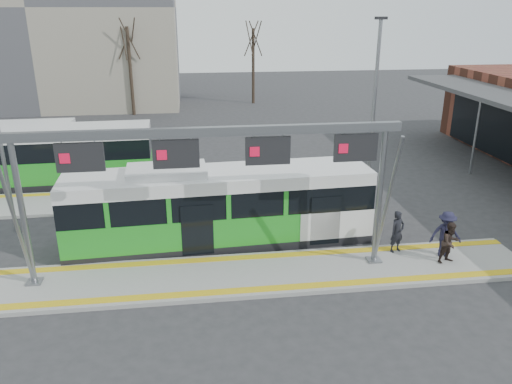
# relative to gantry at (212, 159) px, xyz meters

# --- Properties ---
(ground) EXTENTS (120.00, 120.00, 0.00)m
(ground) POSITION_rel_gantry_xyz_m (0.35, -0.25, -4.30)
(ground) COLOR #2D2D30
(ground) RESTS_ON ground
(platform_main) EXTENTS (22.00, 3.00, 0.15)m
(platform_main) POSITION_rel_gantry_xyz_m (0.35, -0.25, -4.22)
(platform_main) COLOR gray
(platform_main) RESTS_ON ground
(platform_second) EXTENTS (20.00, 3.00, 0.15)m
(platform_second) POSITION_rel_gantry_xyz_m (-3.65, 7.75, -4.22)
(platform_second) COLOR gray
(platform_second) RESTS_ON ground
(tactile_main) EXTENTS (22.00, 2.65, 0.02)m
(tactile_main) POSITION_rel_gantry_xyz_m (0.35, -0.25, -4.14)
(tactile_main) COLOR gold
(tactile_main) RESTS_ON platform_main
(tactile_second) EXTENTS (20.00, 0.35, 0.02)m
(tactile_second) POSITION_rel_gantry_xyz_m (-3.65, 8.90, -4.14)
(tactile_second) COLOR gold
(tactile_second) RESTS_ON platform_second
(gantry) EXTENTS (13.00, 1.68, 5.20)m
(gantry) POSITION_rel_gantry_xyz_m (0.00, 0.00, 0.00)
(gantry) COLOR slate
(gantry) RESTS_ON platform_main
(apartment_block) EXTENTS (24.50, 12.50, 18.40)m
(apartment_block) POSITION_rel_gantry_xyz_m (-13.65, 35.75, 4.91)
(apartment_block) COLOR gray
(apartment_block) RESTS_ON ground
(hero_bus) EXTENTS (12.04, 3.12, 3.28)m
(hero_bus) POSITION_rel_gantry_xyz_m (0.32, 2.70, -2.80)
(hero_bus) COLOR black
(hero_bus) RESTS_ON ground
(bg_bus_green) EXTENTS (12.39, 3.01, 3.08)m
(bg_bus_green) POSITION_rel_gantry_xyz_m (-9.02, 10.94, -2.78)
(bg_bus_green) COLOR black
(bg_bus_green) RESTS_ON ground
(passenger_a) EXTENTS (0.69, 0.57, 1.64)m
(passenger_a) POSITION_rel_gantry_xyz_m (6.94, 0.68, -3.33)
(passenger_a) COLOR black
(passenger_a) RESTS_ON platform_main
(passenger_b) EXTENTS (0.90, 0.78, 1.57)m
(passenger_b) POSITION_rel_gantry_xyz_m (8.50, -0.41, -3.37)
(passenger_b) COLOR black
(passenger_b) RESTS_ON platform_main
(passenger_c) EXTENTS (1.25, 0.84, 1.79)m
(passenger_c) POSITION_rel_gantry_xyz_m (8.56, 0.06, -3.25)
(passenger_c) COLOR #1C1C32
(passenger_c) RESTS_ON platform_main
(tree_left) EXTENTS (1.40, 1.40, 8.49)m
(tree_left) POSITION_rel_gantry_xyz_m (-5.62, 29.49, 2.14)
(tree_left) COLOR #382B21
(tree_left) RESTS_ON ground
(tree_mid) EXTENTS (1.40, 1.40, 8.10)m
(tree_mid) POSITION_rel_gantry_xyz_m (5.65, 33.84, 1.84)
(tree_mid) COLOR #382B21
(tree_mid) RESTS_ON ground
(lamp_east) EXTENTS (0.50, 0.25, 8.59)m
(lamp_east) POSITION_rel_gantry_xyz_m (7.57, 5.80, 0.24)
(lamp_east) COLOR slate
(lamp_east) RESTS_ON ground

